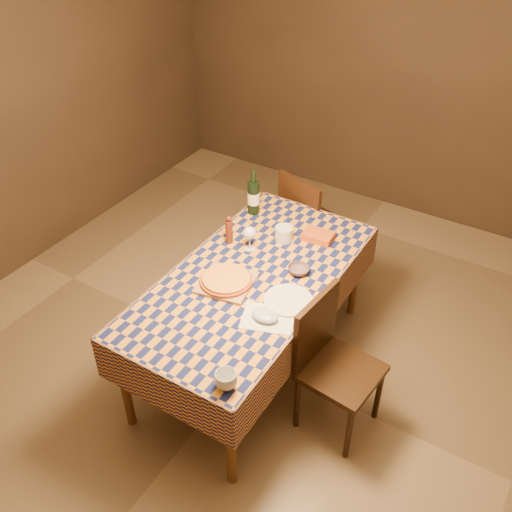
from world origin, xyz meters
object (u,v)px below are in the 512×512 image
at_px(dining_table, 252,286).
at_px(cutting_board, 226,283).
at_px(pizza, 226,280).
at_px(bowl, 299,270).
at_px(white_plate, 288,300).
at_px(chair_far, 308,221).
at_px(wine_bottle, 254,197).
at_px(chair_right, 330,358).

height_order(dining_table, cutting_board, cutting_board).
relative_size(dining_table, pizza, 4.44).
relative_size(bowl, white_plate, 0.46).
height_order(bowl, chair_far, chair_far).
bearing_deg(wine_bottle, dining_table, -59.12).
xyz_separation_m(bowl, white_plate, (0.08, -0.27, -0.01)).
xyz_separation_m(cutting_board, chair_far, (-0.05, 1.22, -0.26)).
distance_m(dining_table, pizza, 0.20).
height_order(cutting_board, chair_far, chair_far).
height_order(pizza, chair_far, chair_far).
bearing_deg(white_plate, wine_bottle, 133.68).
xyz_separation_m(chair_far, chair_right, (0.78, -1.22, 0.00)).
bearing_deg(wine_bottle, pizza, -69.91).
bearing_deg(white_plate, chair_right, -9.93).
relative_size(dining_table, white_plate, 6.35).
bearing_deg(chair_right, wine_bottle, 142.48).
bearing_deg(dining_table, chair_right, -12.50).
distance_m(pizza, bowl, 0.46).
bearing_deg(white_plate, dining_table, 164.84).
distance_m(dining_table, wine_bottle, 0.77).
height_order(cutting_board, white_plate, cutting_board).
relative_size(wine_bottle, chair_far, 0.37).
bearing_deg(cutting_board, wine_bottle, 110.09).
bearing_deg(bowl, pizza, -134.62).
bearing_deg(chair_far, white_plate, -68.62).
xyz_separation_m(pizza, bowl, (0.32, 0.33, -0.01)).
xyz_separation_m(white_plate, chair_right, (0.32, -0.06, -0.26)).
distance_m(pizza, white_plate, 0.41).
distance_m(wine_bottle, chair_right, 1.32).
height_order(cutting_board, chair_right, chair_right).
height_order(wine_bottle, chair_right, wine_bottle).
xyz_separation_m(pizza, chair_far, (-0.05, 1.22, -0.28)).
bearing_deg(chair_right, bowl, 140.62).
relative_size(cutting_board, bowl, 2.34).
bearing_deg(cutting_board, chair_far, 92.56).
bearing_deg(chair_far, cutting_board, -87.44).
xyz_separation_m(cutting_board, wine_bottle, (-0.28, 0.77, 0.12)).
relative_size(wine_bottle, chair_right, 0.37).
xyz_separation_m(wine_bottle, chair_far, (0.23, 0.45, -0.38)).
distance_m(cutting_board, pizza, 0.03).
bearing_deg(wine_bottle, bowl, -36.25).
bearing_deg(chair_far, chair_right, -57.48).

